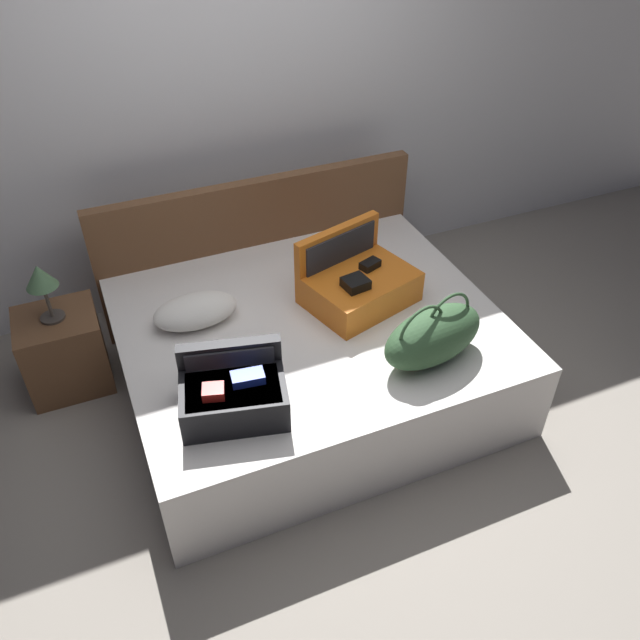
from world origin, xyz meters
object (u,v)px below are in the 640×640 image
at_px(pillow_near_headboard, 195,311).
at_px(table_lamp, 41,280).
at_px(bed, 311,355).
at_px(hard_case_large, 358,283).
at_px(hard_case_medium, 233,393).
at_px(nightstand, 64,351).
at_px(duffel_bag, 433,335).

relative_size(pillow_near_headboard, table_lamp, 1.32).
distance_m(bed, hard_case_large, 0.48).
xyz_separation_m(hard_case_medium, nightstand, (-0.71, 1.05, -0.36)).
xyz_separation_m(bed, duffel_bag, (0.44, -0.50, 0.39)).
distance_m(bed, table_lamp, 1.49).
relative_size(hard_case_medium, duffel_bag, 0.87).
distance_m(nightstand, table_lamp, 0.49).
relative_size(hard_case_large, nightstand, 1.39).
bearing_deg(hard_case_large, nightstand, 145.86).
height_order(bed, pillow_near_headboard, pillow_near_headboard).
relative_size(bed, table_lamp, 5.84).
relative_size(hard_case_large, duffel_bag, 1.07).
height_order(hard_case_medium, duffel_bag, duffel_bag).
xyz_separation_m(hard_case_medium, table_lamp, (-0.71, 1.05, 0.13)).
bearing_deg(bed, nightstand, 155.44).
bearing_deg(hard_case_large, pillow_near_headboard, 153.19).
bearing_deg(bed, hard_case_large, 13.05).
distance_m(bed, hard_case_medium, 0.82).
height_order(hard_case_large, duffel_bag, hard_case_large).
distance_m(pillow_near_headboard, nightstand, 0.86).
bearing_deg(nightstand, duffel_bag, -32.17).
relative_size(bed, pillow_near_headboard, 4.43).
distance_m(hard_case_large, duffel_bag, 0.59).
xyz_separation_m(bed, table_lamp, (-1.28, 0.58, 0.49)).
relative_size(duffel_bag, nightstand, 1.31).
bearing_deg(bed, duffel_bag, -48.34).
bearing_deg(hard_case_large, table_lamp, 145.86).
bearing_deg(hard_case_medium, hard_case_large, 44.80).
height_order(bed, hard_case_medium, hard_case_medium).
bearing_deg(table_lamp, hard_case_medium, -55.96).
xyz_separation_m(hard_case_medium, pillow_near_headboard, (0.00, 0.70, -0.04)).
distance_m(duffel_bag, nightstand, 2.07).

